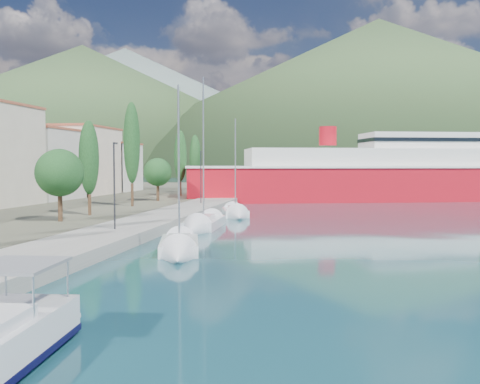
# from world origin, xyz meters

# --- Properties ---
(ground) EXTENTS (1400.00, 1400.00, 0.00)m
(ground) POSITION_xyz_m (0.00, 120.00, 0.00)
(ground) COLOR #174650
(quay) EXTENTS (5.00, 88.00, 0.80)m
(quay) POSITION_xyz_m (-9.00, 26.00, 0.40)
(quay) COLOR gray
(quay) RESTS_ON ground
(hills_far) EXTENTS (1480.00, 900.00, 180.00)m
(hills_far) POSITION_xyz_m (138.59, 618.73, 77.39)
(hills_far) COLOR slate
(hills_far) RESTS_ON ground
(hills_near) EXTENTS (1010.00, 520.00, 115.00)m
(hills_near) POSITION_xyz_m (98.04, 372.50, 49.18)
(hills_near) COLOR #3A542E
(hills_near) RESTS_ON ground
(town_buildings) EXTENTS (9.20, 69.20, 11.30)m
(town_buildings) POSITION_xyz_m (-32.00, 36.91, 5.57)
(town_buildings) COLOR beige
(town_buildings) RESTS_ON land_strip
(tree_row) EXTENTS (3.85, 61.02, 11.44)m
(tree_row) POSITION_xyz_m (-15.68, 30.87, 5.82)
(tree_row) COLOR #47301E
(tree_row) RESTS_ON land_strip
(lamp_posts) EXTENTS (0.15, 46.54, 6.06)m
(lamp_posts) POSITION_xyz_m (-9.00, 15.92, 4.08)
(lamp_posts) COLOR #2D2D33
(lamp_posts) RESTS_ON quay
(sailboat_near) EXTENTS (4.16, 7.97, 10.98)m
(sailboat_near) POSITION_xyz_m (-2.75, 8.99, 0.30)
(sailboat_near) COLOR silver
(sailboat_near) RESTS_ON ground
(sailboat_mid) EXTENTS (2.75, 9.42, 13.45)m
(sailboat_mid) POSITION_xyz_m (-4.47, 20.63, 0.32)
(sailboat_mid) COLOR silver
(sailboat_mid) RESTS_ON ground
(sailboat_far) EXTENTS (4.31, 7.77, 10.89)m
(sailboat_far) POSITION_xyz_m (-3.35, 31.62, 0.31)
(sailboat_far) COLOR silver
(sailboat_far) RESTS_ON ground
(ferry) EXTENTS (58.64, 27.14, 11.42)m
(ferry) POSITION_xyz_m (13.20, 61.23, 3.47)
(ferry) COLOR red
(ferry) RESTS_ON ground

